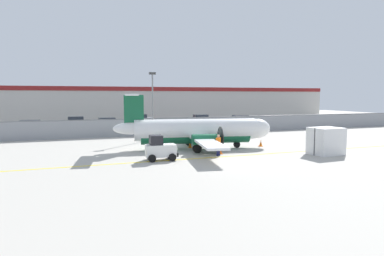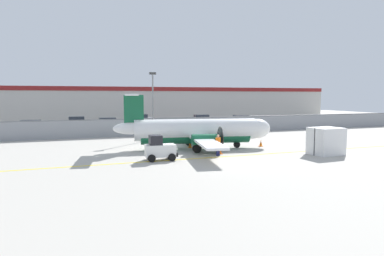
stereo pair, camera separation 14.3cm
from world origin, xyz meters
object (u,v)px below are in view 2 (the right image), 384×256
at_px(cargo_container, 326,141).
at_px(traffic_cone_far_right, 190,144).
at_px(parked_car_5, 201,120).
at_px(apron_light_pole, 153,100).
at_px(traffic_cone_near_right, 220,150).
at_px(parked_car_4, 195,123).
at_px(traffic_cone_far_left, 261,143).
at_px(parked_car_3, 141,119).
at_px(parked_car_0, 30,126).
at_px(traffic_cone_near_left, 165,149).
at_px(parked_car_1, 78,122).
at_px(ground_crew_worker, 218,144).
at_px(commuter_airplane, 199,131).
at_px(parked_car_2, 107,123).
at_px(baggage_tug, 160,149).
at_px(parked_car_6, 242,120).

distance_m(cargo_container, traffic_cone_far_right, 11.72).
xyz_separation_m(parked_car_5, apron_light_pole, (-11.65, -15.83, 3.41)).
relative_size(traffic_cone_near_right, parked_car_4, 0.15).
distance_m(traffic_cone_far_left, parked_car_3, 28.78).
xyz_separation_m(traffic_cone_near_right, parked_car_0, (-16.38, 22.19, 0.58)).
bearing_deg(traffic_cone_near_left, parked_car_0, 121.39).
xyz_separation_m(traffic_cone_far_right, parked_car_3, (0.73, 26.63, 0.58)).
relative_size(cargo_container, parked_car_5, 0.59).
bearing_deg(parked_car_1, parked_car_4, -24.86).
distance_m(ground_crew_worker, parked_car_1, 30.65).
height_order(commuter_airplane, parked_car_2, commuter_airplane).
xyz_separation_m(commuter_airplane, baggage_tug, (-4.67, -4.18, -0.75)).
height_order(ground_crew_worker, parked_car_0, same).
height_order(ground_crew_worker, traffic_cone_near_left, ground_crew_worker).
xyz_separation_m(baggage_tug, ground_crew_worker, (4.87, 0.31, 0.10)).
bearing_deg(parked_car_1, parked_car_2, -44.40).
xyz_separation_m(traffic_cone_near_left, parked_car_3, (3.72, 28.64, 0.58)).
distance_m(cargo_container, traffic_cone_far_left, 6.32).
relative_size(traffic_cone_near_right, parked_car_1, 0.15).
height_order(parked_car_4, parked_car_6, same).
relative_size(parked_car_6, apron_light_pole, 0.59).
xyz_separation_m(parked_car_2, parked_car_3, (6.26, 6.65, 0.00)).
distance_m(parked_car_1, parked_car_3, 10.37).
bearing_deg(parked_car_6, traffic_cone_far_right, -126.35).
relative_size(baggage_tug, cargo_container, 0.95).
xyz_separation_m(traffic_cone_far_right, parked_car_2, (-5.52, 19.98, 0.58)).
bearing_deg(traffic_cone_near_right, traffic_cone_far_left, 25.68).
height_order(ground_crew_worker, traffic_cone_far_left, ground_crew_worker).
bearing_deg(parked_car_0, parked_car_2, -162.88).
xyz_separation_m(traffic_cone_near_left, parked_car_6, (18.11, 20.44, 0.58)).
distance_m(baggage_tug, parked_car_3, 32.13).
bearing_deg(parked_car_2, cargo_container, 115.43).
relative_size(ground_crew_worker, parked_car_5, 0.39).
xyz_separation_m(parked_car_1, parked_car_6, (24.47, -5.73, 0.00)).
relative_size(ground_crew_worker, traffic_cone_near_right, 2.66).
bearing_deg(cargo_container, traffic_cone_far_right, 138.12).
bearing_deg(parked_car_1, traffic_cone_near_left, -73.18).
bearing_deg(parked_car_5, parked_car_0, 13.92).
distance_m(traffic_cone_far_right, parked_car_4, 17.04).
bearing_deg(parked_car_4, parked_car_3, -55.19).
relative_size(parked_car_1, parked_car_2, 1.00).
bearing_deg(traffic_cone_far_left, traffic_cone_near_right, -154.32).
relative_size(traffic_cone_far_left, apron_light_pole, 0.09).
bearing_deg(parked_car_0, traffic_cone_near_left, 127.20).
bearing_deg(traffic_cone_near_left, commuter_airplane, 17.22).
xyz_separation_m(cargo_container, traffic_cone_far_left, (-2.62, 5.70, -0.79)).
xyz_separation_m(ground_crew_worker, parked_car_5, (9.06, 27.25, -0.06)).
xyz_separation_m(cargo_container, traffic_cone_far_right, (-9.18, 7.24, -0.79)).
xyz_separation_m(traffic_cone_far_left, parked_car_1, (-15.90, 25.70, 0.58)).
height_order(commuter_airplane, parked_car_4, commuter_airplane).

